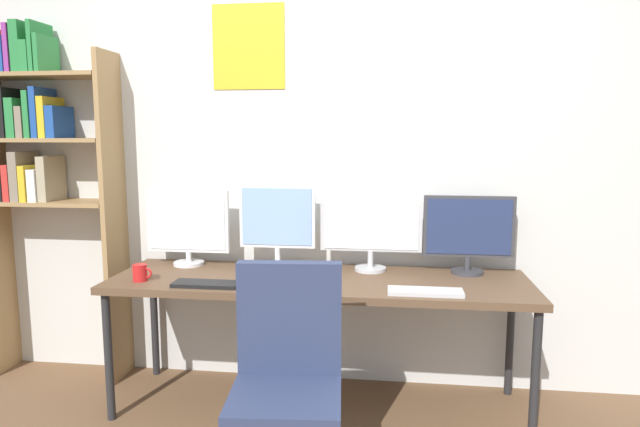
{
  "coord_description": "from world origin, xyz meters",
  "views": [
    {
      "loc": [
        0.39,
        -2.34,
        1.52
      ],
      "look_at": [
        0.0,
        0.65,
        1.09
      ],
      "focal_mm": 31.38,
      "sensor_mm": 36.0,
      "label": 1
    }
  ],
  "objects": [
    {
      "name": "office_chair",
      "position": [
        -0.02,
        -0.23,
        0.4
      ],
      "size": [
        0.52,
        0.52,
        0.99
      ],
      "color": "#2D2D33",
      "rests_on": "ground_plane"
    },
    {
      "name": "monitor_center_left",
      "position": [
        -0.27,
        0.81,
        1.01
      ],
      "size": [
        0.45,
        0.18,
        0.49
      ],
      "color": "silver",
      "rests_on": "desk"
    },
    {
      "name": "coffee_mug",
      "position": [
        -0.94,
        0.42,
        0.79
      ],
      "size": [
        0.11,
        0.08,
        0.09
      ],
      "color": "red",
      "rests_on": "desk"
    },
    {
      "name": "monitor_center_right",
      "position": [
        0.27,
        0.81,
        0.97
      ],
      "size": [
        0.58,
        0.18,
        0.4
      ],
      "color": "silver",
      "rests_on": "desk"
    },
    {
      "name": "monitor_far_left",
      "position": [
        -0.82,
        0.81,
        0.98
      ],
      "size": [
        0.5,
        0.18,
        0.45
      ],
      "color": "silver",
      "rests_on": "desk"
    },
    {
      "name": "keyboard_left",
      "position": [
        -0.56,
        0.37,
        0.75
      ],
      "size": [
        0.34,
        0.13,
        0.02
      ],
      "primitive_type": "cube",
      "color": "black",
      "rests_on": "desk"
    },
    {
      "name": "bookshelf",
      "position": [
        -1.77,
        0.83,
        1.41
      ],
      "size": [
        0.83,
        0.28,
        2.17
      ],
      "color": "#9E7A4C",
      "rests_on": "ground_plane"
    },
    {
      "name": "desk",
      "position": [
        0.0,
        0.6,
        0.69
      ],
      "size": [
        2.27,
        0.68,
        0.74
      ],
      "color": "brown",
      "rests_on": "ground_plane"
    },
    {
      "name": "monitor_far_right",
      "position": [
        0.82,
        0.81,
        0.98
      ],
      "size": [
        0.5,
        0.18,
        0.44
      ],
      "color": "#38383D",
      "rests_on": "desk"
    },
    {
      "name": "wall_back",
      "position": [
        -0.0,
        1.02,
        1.3
      ],
      "size": [
        4.67,
        0.11,
        2.6
      ],
      "color": "silver",
      "rests_on": "ground_plane"
    },
    {
      "name": "computer_mouse",
      "position": [
        -0.11,
        0.39,
        0.76
      ],
      "size": [
        0.06,
        0.1,
        0.03
      ],
      "primitive_type": "ellipsoid",
      "color": "black",
      "rests_on": "desk"
    },
    {
      "name": "keyboard_right",
      "position": [
        0.56,
        0.37,
        0.75
      ],
      "size": [
        0.37,
        0.13,
        0.02
      ],
      "primitive_type": "cube",
      "color": "silver",
      "rests_on": "desk"
    }
  ]
}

